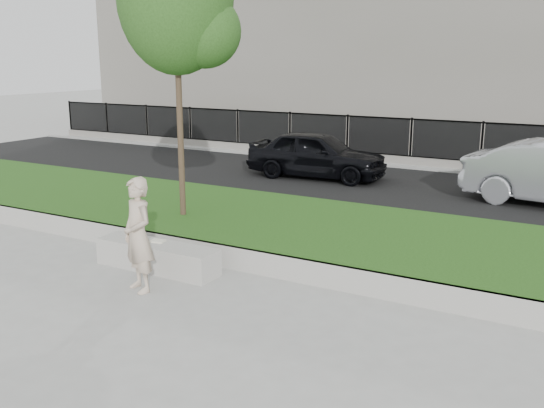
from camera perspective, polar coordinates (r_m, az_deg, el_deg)
The scene contains 12 objects.
ground at distance 9.38m, azimuth -5.50°, elevation -8.32°, with size 90.00×90.00×0.00m, color gray.
grass_bank at distance 11.76m, azimuth 2.84°, elevation -2.65°, with size 34.00×4.00×0.40m, color #14340D.
grass_kerb at distance 10.12m, azimuth -2.16°, elevation -5.37°, with size 34.00×0.08×0.40m, color #9A9790.
street at distance 16.76m, azimuth 11.29°, elevation 1.42°, with size 34.00×7.00×0.04m, color black.
far_pavement at distance 21.01m, azimuth 15.17°, elevation 3.78°, with size 34.00×3.00×0.12m, color gray.
iron_fence at distance 19.97m, azimuth 14.53°, elevation 4.73°, with size 32.00×0.30×1.50m.
building_facade at distance 27.61m, azimuth 19.64°, elevation 16.04°, with size 34.00×10.00×10.00m, color slate.
stone_bench at distance 10.42m, azimuth -10.74°, elevation -4.88°, with size 2.24×0.56×0.46m, color #9A9790.
man at distance 9.37m, azimuth -12.50°, elevation -2.87°, with size 0.65×0.42×1.77m, color #C7B199.
book at distance 10.44m, azimuth -10.69°, elevation -3.44°, with size 0.23×0.17×0.03m, color silver.
young_tree at distance 12.02m, azimuth -8.63°, elevation 18.12°, with size 2.28×2.18×5.59m.
car_dark at distance 17.80m, azimuth 4.24°, elevation 4.69°, with size 1.64×4.07×1.39m, color black.
Camera 1 is at (5.02, -7.10, 3.50)m, focal length 40.00 mm.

